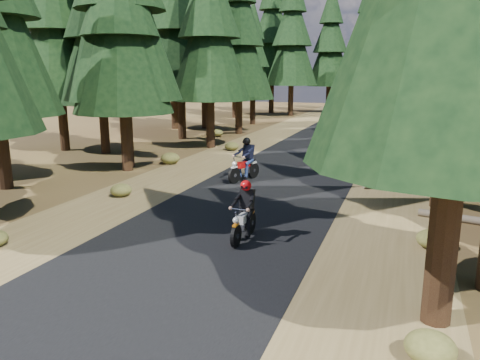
% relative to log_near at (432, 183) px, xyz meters
% --- Properties ---
extents(ground, '(120.00, 120.00, 0.00)m').
position_rel_log_near_xyz_m(ground, '(-6.02, -7.49, -0.16)').
color(ground, '#442C18').
rests_on(ground, ground).
extents(road, '(6.00, 100.00, 0.01)m').
position_rel_log_near_xyz_m(road, '(-6.02, -2.49, -0.15)').
color(road, black).
rests_on(road, ground).
extents(shoulder_l, '(3.20, 100.00, 0.01)m').
position_rel_log_near_xyz_m(shoulder_l, '(-10.62, -2.49, -0.16)').
color(shoulder_l, brown).
rests_on(shoulder_l, ground).
extents(shoulder_r, '(3.20, 100.00, 0.01)m').
position_rel_log_near_xyz_m(shoulder_r, '(-1.42, -2.49, -0.16)').
color(shoulder_r, brown).
rests_on(shoulder_r, ground).
extents(pine_forest, '(34.59, 55.08, 16.32)m').
position_rel_log_near_xyz_m(pine_forest, '(-6.03, 13.56, 7.73)').
color(pine_forest, black).
rests_on(pine_forest, ground).
extents(log_near, '(5.24, 2.81, 0.32)m').
position_rel_log_near_xyz_m(log_near, '(0.00, 0.00, 0.00)').
color(log_near, '#4C4233').
rests_on(log_near, ground).
extents(understory_shrubs, '(15.33, 30.07, 0.65)m').
position_rel_log_near_xyz_m(understory_shrubs, '(-4.45, 0.30, 0.11)').
color(understory_shrubs, '#474C1E').
rests_on(understory_shrubs, ground).
extents(rider_lead, '(0.57, 1.83, 1.63)m').
position_rel_log_near_xyz_m(rider_lead, '(-5.06, -8.34, 0.39)').
color(rider_lead, beige).
rests_on(rider_lead, road).
extents(rider_follow, '(1.23, 2.12, 1.81)m').
position_rel_log_near_xyz_m(rider_follow, '(-7.42, -1.55, 0.45)').
color(rider_follow, '#900A09').
rests_on(rider_follow, road).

